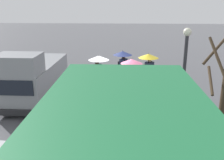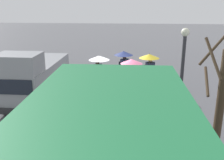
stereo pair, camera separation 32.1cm
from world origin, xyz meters
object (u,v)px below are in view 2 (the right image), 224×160
(pedestrian_white_side, at_px, (124,61))
(pedestrian_far_side, at_px, (149,64))
(hand_dolly_boxes, at_px, (104,85))
(bare_tree_near, at_px, (219,105))
(shopping_cart_vendor, at_px, (125,85))
(cargo_van_parked_right, at_px, (35,76))
(street_lamp, at_px, (182,72))
(pedestrian_pink_side, at_px, (98,66))
(pedestrian_black_side, at_px, (132,70))

(pedestrian_white_side, bearing_deg, pedestrian_far_side, 153.08)
(hand_dolly_boxes, height_order, bare_tree_near, bare_tree_near)
(shopping_cart_vendor, bearing_deg, cargo_van_parked_right, 8.61)
(shopping_cart_vendor, relative_size, pedestrian_white_side, 0.49)
(hand_dolly_boxes, distance_m, bare_tree_near, 6.69)
(hand_dolly_boxes, height_order, street_lamp, street_lamp)
(pedestrian_pink_side, height_order, bare_tree_near, bare_tree_near)
(pedestrian_pink_side, relative_size, pedestrian_black_side, 1.00)
(cargo_van_parked_right, xyz_separation_m, hand_dolly_boxes, (-3.38, -0.46, -0.53))
(shopping_cart_vendor, height_order, pedestrian_black_side, pedestrian_black_side)
(hand_dolly_boxes, bearing_deg, shopping_cart_vendor, -168.43)
(pedestrian_black_side, distance_m, street_lamp, 3.58)
(shopping_cart_vendor, height_order, pedestrian_pink_side, pedestrian_pink_side)
(cargo_van_parked_right, height_order, pedestrian_far_side, cargo_van_parked_right)
(pedestrian_black_side, height_order, street_lamp, street_lamp)
(pedestrian_far_side, bearing_deg, bare_tree_near, 104.48)
(pedestrian_black_side, bearing_deg, bare_tree_near, 117.33)
(bare_tree_near, bearing_deg, shopping_cart_vendor, -62.76)
(pedestrian_black_side, relative_size, pedestrian_white_side, 1.00)
(cargo_van_parked_right, distance_m, hand_dolly_boxes, 3.45)
(hand_dolly_boxes, bearing_deg, pedestrian_black_side, 159.88)
(pedestrian_black_side, bearing_deg, pedestrian_far_side, -123.33)
(shopping_cart_vendor, xyz_separation_m, street_lamp, (-2.09, 3.77, 1.80))
(cargo_van_parked_right, bearing_deg, street_lamp, 154.55)
(cargo_van_parked_right, height_order, pedestrian_black_side, cargo_van_parked_right)
(pedestrian_pink_side, distance_m, pedestrian_black_side, 1.83)
(hand_dolly_boxes, xyz_separation_m, street_lamp, (-3.13, 3.56, 1.72))
(hand_dolly_boxes, bearing_deg, bare_tree_near, 126.24)
(pedestrian_white_side, height_order, bare_tree_near, bare_tree_near)
(pedestrian_far_side, height_order, street_lamp, street_lamp)
(hand_dolly_boxes, xyz_separation_m, bare_tree_near, (-3.89, 5.31, 1.23))
(cargo_van_parked_right, xyz_separation_m, pedestrian_white_side, (-4.33, -1.98, 0.39))
(pedestrian_white_side, height_order, street_lamp, street_lamp)
(cargo_van_parked_right, xyz_separation_m, bare_tree_near, (-7.27, 4.85, 0.70))
(pedestrian_far_side, distance_m, bare_tree_near, 6.35)
(bare_tree_near, bearing_deg, pedestrian_pink_side, -52.59)
(pedestrian_black_side, bearing_deg, hand_dolly_boxes, -20.12)
(street_lamp, bearing_deg, pedestrian_pink_side, -47.33)
(pedestrian_pink_side, height_order, pedestrian_far_side, same)
(pedestrian_far_side, xyz_separation_m, street_lamp, (-0.83, 4.39, 0.80))
(pedestrian_black_side, distance_m, pedestrian_white_side, 2.09)
(shopping_cart_vendor, bearing_deg, pedestrian_black_side, 116.67)
(hand_dolly_boxes, relative_size, pedestrian_white_side, 0.61)
(pedestrian_pink_side, distance_m, bare_tree_near, 6.88)
(cargo_van_parked_right, bearing_deg, pedestrian_far_side, -167.24)
(pedestrian_black_side, height_order, pedestrian_white_side, same)
(street_lamp, bearing_deg, shopping_cart_vendor, -61.05)
(bare_tree_near, xyz_separation_m, street_lamp, (0.76, -1.75, 0.49))
(pedestrian_far_side, height_order, bare_tree_near, bare_tree_near)
(hand_dolly_boxes, xyz_separation_m, pedestrian_pink_side, (0.29, -0.15, 0.92))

